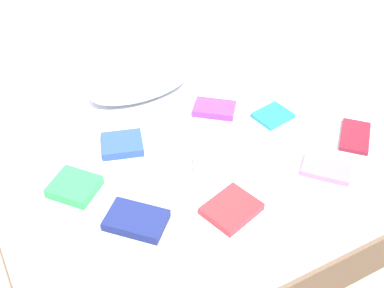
# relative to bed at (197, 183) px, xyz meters

# --- Properties ---
(ground_plane) EXTENTS (8.00, 8.00, 0.00)m
(ground_plane) POSITION_rel_bed_xyz_m (0.00, 0.00, -0.25)
(ground_plane) COLOR #9E998E
(bed) EXTENTS (2.00, 1.50, 0.50)m
(bed) POSITION_rel_bed_xyz_m (0.00, 0.00, 0.00)
(bed) COLOR brown
(bed) RESTS_ON ground
(pillow) EXTENTS (0.57, 0.27, 0.11)m
(pillow) POSITION_rel_bed_xyz_m (-0.06, 0.54, 0.31)
(pillow) COLOR white
(pillow) RESTS_ON bed
(textbook_blue) EXTENTS (0.24, 0.22, 0.04)m
(textbook_blue) POSITION_rel_bed_xyz_m (-0.32, 0.17, 0.27)
(textbook_blue) COLOR #2847B7
(textbook_blue) RESTS_ON bed
(textbook_pink) EXTENTS (0.26, 0.26, 0.03)m
(textbook_pink) POSITION_rel_bed_xyz_m (0.45, -0.43, 0.27)
(textbook_pink) COLOR pink
(textbook_pink) RESTS_ON bed
(textbook_white) EXTENTS (0.30, 0.28, 0.03)m
(textbook_white) POSITION_rel_bed_xyz_m (0.05, -0.14, 0.27)
(textbook_white) COLOR white
(textbook_white) RESTS_ON bed
(textbook_purple) EXTENTS (0.25, 0.24, 0.04)m
(textbook_purple) POSITION_rel_bed_xyz_m (0.22, 0.20, 0.27)
(textbook_purple) COLOR purple
(textbook_purple) RESTS_ON bed
(textbook_red) EXTENTS (0.26, 0.24, 0.04)m
(textbook_red) POSITION_rel_bed_xyz_m (-0.07, -0.43, 0.27)
(textbook_red) COLOR red
(textbook_red) RESTS_ON bed
(textbook_green) EXTENTS (0.26, 0.27, 0.05)m
(textbook_green) POSITION_rel_bed_xyz_m (-0.62, -0.00, 0.28)
(textbook_green) COLOR green
(textbook_green) RESTS_ON bed
(textbook_teal) EXTENTS (0.20, 0.18, 0.02)m
(textbook_teal) POSITION_rel_bed_xyz_m (0.46, 0.02, 0.26)
(textbook_teal) COLOR teal
(textbook_teal) RESTS_ON bed
(textbook_navy) EXTENTS (0.29, 0.29, 0.04)m
(textbook_navy) POSITION_rel_bed_xyz_m (-0.45, -0.30, 0.27)
(textbook_navy) COLOR navy
(textbook_navy) RESTS_ON bed
(textbook_maroon) EXTENTS (0.27, 0.27, 0.02)m
(textbook_maroon) POSITION_rel_bed_xyz_m (0.73, -0.31, 0.26)
(textbook_maroon) COLOR maroon
(textbook_maroon) RESTS_ON bed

